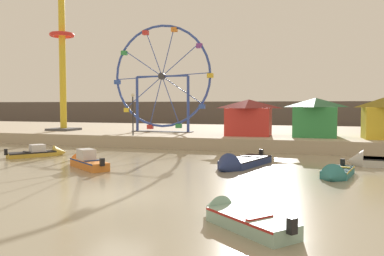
{
  "coord_description": "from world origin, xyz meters",
  "views": [
    {
      "loc": [
        7.87,
        -14.83,
        3.8
      ],
      "look_at": [
        -0.49,
        11.62,
        2.22
      ],
      "focal_mm": 37.55,
      "sensor_mm": 36.0,
      "label": 1
    }
  ],
  "objects_px": {
    "motorboat_pale_grey": "(378,162)",
    "ferris_wheel_blue_frame": "(162,78)",
    "motorboat_mustard_yellow": "(42,153)",
    "carnival_booth_green_kiosk": "(316,117)",
    "motorboat_teal_painted": "(336,174)",
    "drop_tower_yellow_tower": "(63,62)",
    "carnival_booth_yellow_awning": "(383,118)",
    "carnival_booth_red_striped": "(249,117)",
    "motorboat_navy_blue": "(238,164)",
    "motorboat_orange_hull": "(85,161)",
    "promenade_lamp_near": "(133,108)",
    "motorboat_seafoam": "(237,217)"
  },
  "relations": [
    {
      "from": "motorboat_orange_hull",
      "to": "carnival_booth_green_kiosk",
      "type": "xyz_separation_m",
      "value": [
        13.39,
        15.23,
        2.46
      ]
    },
    {
      "from": "motorboat_teal_painted",
      "to": "ferris_wheel_blue_frame",
      "type": "distance_m",
      "value": 23.9
    },
    {
      "from": "motorboat_orange_hull",
      "to": "motorboat_teal_painted",
      "type": "bearing_deg",
      "value": -141.12
    },
    {
      "from": "motorboat_teal_painted",
      "to": "motorboat_orange_hull",
      "type": "height_order",
      "value": "motorboat_orange_hull"
    },
    {
      "from": "carnival_booth_green_kiosk",
      "to": "promenade_lamp_near",
      "type": "relative_size",
      "value": 1.07
    },
    {
      "from": "ferris_wheel_blue_frame",
      "to": "carnival_booth_yellow_awning",
      "type": "bearing_deg",
      "value": -7.54
    },
    {
      "from": "motorboat_mustard_yellow",
      "to": "carnival_booth_yellow_awning",
      "type": "xyz_separation_m",
      "value": [
        24.66,
        10.69,
        2.53
      ]
    },
    {
      "from": "motorboat_navy_blue",
      "to": "carnival_booth_red_striped",
      "type": "distance_m",
      "value": 12.64
    },
    {
      "from": "motorboat_orange_hull",
      "to": "motorboat_seafoam",
      "type": "bearing_deg",
      "value": 177.39
    },
    {
      "from": "motorboat_mustard_yellow",
      "to": "motorboat_orange_hull",
      "type": "xyz_separation_m",
      "value": [
        6.02,
        -3.7,
        0.09
      ]
    },
    {
      "from": "motorboat_seafoam",
      "to": "motorboat_teal_painted",
      "type": "bearing_deg",
      "value": -68.82
    },
    {
      "from": "motorboat_pale_grey",
      "to": "motorboat_orange_hull",
      "type": "xyz_separation_m",
      "value": [
        -17.22,
        -5.72,
        0.07
      ]
    },
    {
      "from": "motorboat_pale_grey",
      "to": "carnival_booth_red_striped",
      "type": "xyz_separation_m",
      "value": [
        -9.64,
        9.15,
        2.47
      ]
    },
    {
      "from": "ferris_wheel_blue_frame",
      "to": "motorboat_orange_hull",
      "type": "bearing_deg",
      "value": -84.25
    },
    {
      "from": "motorboat_seafoam",
      "to": "ferris_wheel_blue_frame",
      "type": "height_order",
      "value": "ferris_wheel_blue_frame"
    },
    {
      "from": "ferris_wheel_blue_frame",
      "to": "promenade_lamp_near",
      "type": "distance_m",
      "value": 6.1
    },
    {
      "from": "motorboat_mustard_yellow",
      "to": "carnival_booth_green_kiosk",
      "type": "relative_size",
      "value": 0.98
    },
    {
      "from": "motorboat_seafoam",
      "to": "motorboat_mustard_yellow",
      "type": "distance_m",
      "value": 21.39
    },
    {
      "from": "motorboat_pale_grey",
      "to": "promenade_lamp_near",
      "type": "height_order",
      "value": "promenade_lamp_near"
    },
    {
      "from": "motorboat_teal_painted",
      "to": "drop_tower_yellow_tower",
      "type": "xyz_separation_m",
      "value": [
        -27.5,
        15.48,
        8.2
      ]
    },
    {
      "from": "ferris_wheel_blue_frame",
      "to": "carnival_booth_green_kiosk",
      "type": "height_order",
      "value": "ferris_wheel_blue_frame"
    },
    {
      "from": "carnival_booth_red_striped",
      "to": "motorboat_teal_painted",
      "type": "bearing_deg",
      "value": -65.63
    },
    {
      "from": "motorboat_pale_grey",
      "to": "carnival_booth_red_striped",
      "type": "height_order",
      "value": "carnival_booth_red_striped"
    },
    {
      "from": "ferris_wheel_blue_frame",
      "to": "drop_tower_yellow_tower",
      "type": "bearing_deg",
      "value": -175.6
    },
    {
      "from": "motorboat_teal_painted",
      "to": "carnival_booth_green_kiosk",
      "type": "distance_m",
      "value": 14.77
    },
    {
      "from": "motorboat_teal_painted",
      "to": "drop_tower_yellow_tower",
      "type": "distance_m",
      "value": 32.61
    },
    {
      "from": "ferris_wheel_blue_frame",
      "to": "carnival_booth_red_striped",
      "type": "height_order",
      "value": "ferris_wheel_blue_frame"
    },
    {
      "from": "motorboat_mustard_yellow",
      "to": "motorboat_pale_grey",
      "type": "bearing_deg",
      "value": -48.11
    },
    {
      "from": "motorboat_mustard_yellow",
      "to": "promenade_lamp_near",
      "type": "xyz_separation_m",
      "value": [
        3.55,
        8.11,
        3.3
      ]
    },
    {
      "from": "drop_tower_yellow_tower",
      "to": "promenade_lamp_near",
      "type": "distance_m",
      "value": 12.38
    },
    {
      "from": "motorboat_orange_hull",
      "to": "promenade_lamp_near",
      "type": "distance_m",
      "value": 12.48
    },
    {
      "from": "motorboat_teal_painted",
      "to": "drop_tower_yellow_tower",
      "type": "height_order",
      "value": "drop_tower_yellow_tower"
    },
    {
      "from": "promenade_lamp_near",
      "to": "motorboat_orange_hull",
      "type": "bearing_deg",
      "value": -78.16
    },
    {
      "from": "motorboat_teal_painted",
      "to": "carnival_booth_yellow_awning",
      "type": "relative_size",
      "value": 1.13
    },
    {
      "from": "motorboat_orange_hull",
      "to": "promenade_lamp_near",
      "type": "bearing_deg",
      "value": -42.2
    },
    {
      "from": "ferris_wheel_blue_frame",
      "to": "carnival_booth_green_kiosk",
      "type": "distance_m",
      "value": 15.67
    },
    {
      "from": "motorboat_pale_grey",
      "to": "ferris_wheel_blue_frame",
      "type": "relative_size",
      "value": 0.43
    },
    {
      "from": "drop_tower_yellow_tower",
      "to": "carnival_booth_yellow_awning",
      "type": "xyz_separation_m",
      "value": [
        31.61,
        -1.83,
        -5.63
      ]
    },
    {
      "from": "motorboat_mustard_yellow",
      "to": "carnival_booth_red_striped",
      "type": "bearing_deg",
      "value": -13.69
    },
    {
      "from": "motorboat_mustard_yellow",
      "to": "carnival_booth_green_kiosk",
      "type": "xyz_separation_m",
      "value": [
        19.41,
        11.54,
        2.55
      ]
    },
    {
      "from": "carnival_booth_yellow_awning",
      "to": "promenade_lamp_near",
      "type": "distance_m",
      "value": 21.28
    },
    {
      "from": "motorboat_orange_hull",
      "to": "carnival_booth_green_kiosk",
      "type": "height_order",
      "value": "carnival_booth_green_kiosk"
    },
    {
      "from": "motorboat_mustard_yellow",
      "to": "promenade_lamp_near",
      "type": "bearing_deg",
      "value": 13.29
    },
    {
      "from": "motorboat_seafoam",
      "to": "carnival_booth_yellow_awning",
      "type": "bearing_deg",
      "value": -67.6
    },
    {
      "from": "motorboat_navy_blue",
      "to": "carnival_booth_yellow_awning",
      "type": "xyz_separation_m",
      "value": [
        9.64,
        11.82,
        2.54
      ]
    },
    {
      "from": "motorboat_seafoam",
      "to": "ferris_wheel_blue_frame",
      "type": "bearing_deg",
      "value": -23.54
    },
    {
      "from": "drop_tower_yellow_tower",
      "to": "carnival_booth_green_kiosk",
      "type": "bearing_deg",
      "value": -2.13
    },
    {
      "from": "carnival_booth_red_striped",
      "to": "motorboat_pale_grey",
      "type": "bearing_deg",
      "value": -45.31
    },
    {
      "from": "drop_tower_yellow_tower",
      "to": "carnival_booth_red_striped",
      "type": "height_order",
      "value": "drop_tower_yellow_tower"
    },
    {
      "from": "motorboat_seafoam",
      "to": "motorboat_orange_hull",
      "type": "xyz_separation_m",
      "value": [
        -11.23,
        8.95,
        0.1
      ]
    }
  ]
}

